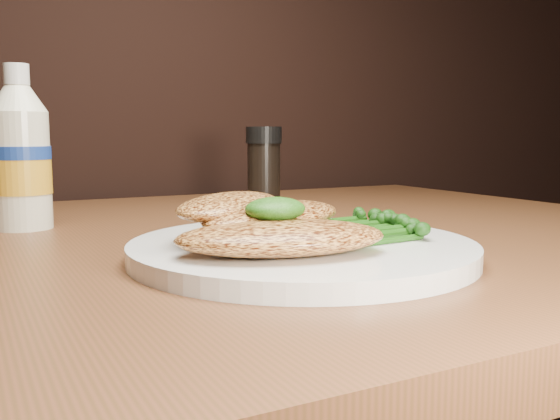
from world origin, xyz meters
TOP-DOWN VIEW (x-y plane):
  - plate at (0.06, 0.89)m, footprint 0.29×0.29m
  - chicken_front at (0.01, 0.85)m, footprint 0.18×0.12m
  - chicken_mid at (0.04, 0.91)m, footprint 0.17×0.13m
  - chicken_back at (0.01, 0.93)m, footprint 0.15×0.15m
  - pesto_front at (0.02, 0.87)m, footprint 0.06×0.06m
  - broccolini_bundle at (0.10, 0.89)m, footprint 0.17×0.15m
  - mayo_bottle at (-0.13, 1.18)m, footprint 0.07×0.07m
  - pepper_grinder at (0.16, 1.16)m, footprint 0.05×0.05m

SIDE VIEW (x-z plane):
  - plate at x=0.06m, z-range 0.75..0.77m
  - broccolini_bundle at x=0.10m, z-range 0.77..0.79m
  - chicken_front at x=0.01m, z-range 0.77..0.79m
  - chicken_mid at x=0.04m, z-range 0.77..0.80m
  - chicken_back at x=0.01m, z-range 0.78..0.80m
  - pesto_front at x=0.02m, z-range 0.79..0.81m
  - pepper_grinder at x=0.16m, z-range 0.75..0.86m
  - mayo_bottle at x=-0.13m, z-range 0.75..0.93m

